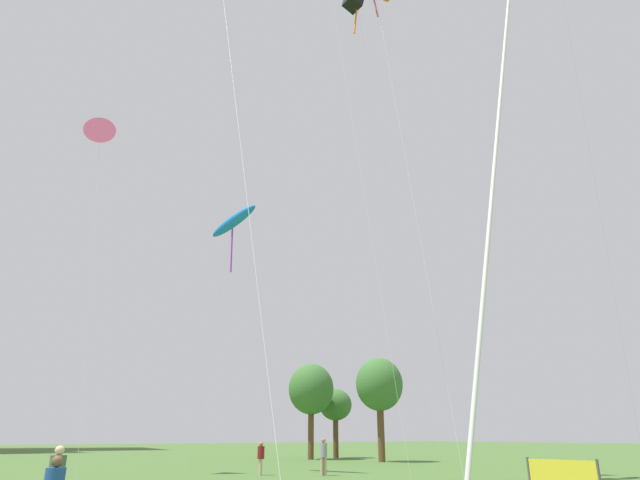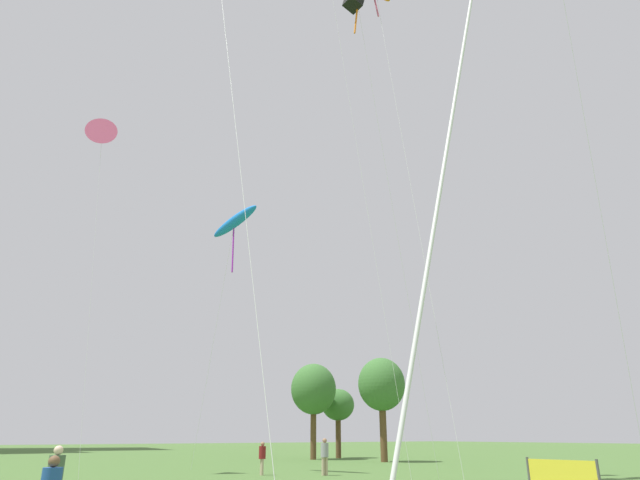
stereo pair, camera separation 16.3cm
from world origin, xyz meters
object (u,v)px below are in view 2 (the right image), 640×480
Objects in this scene: park_tree_0 at (314,390)px; park_tree_2 at (338,406)px; park_tree_1 at (382,385)px; person_standing_0 at (325,454)px; person_standing_5 at (262,456)px; kite_flying_7 at (235,222)px; person_standing_4 at (54,477)px; kite_flying_4 at (102,137)px.

park_tree_2 is (3.74, 1.30, -1.26)m from park_tree_0.
person_standing_0 is at bearing -142.36° from park_tree_1.
park_tree_0 reaches higher than park_tree_2.
person_standing_5 is 0.11× the size of kite_flying_7.
person_standing_5 is at bearing 39.85° from person_standing_4.
kite_flying_7 is at bearing 47.55° from person_standing_5.
kite_flying_7 is 1.91× the size of park_tree_0.
kite_flying_7 is (-1.39, 2.25, 14.08)m from person_standing_5.
person_standing_0 is at bearing -122.22° from park_tree_0.
park_tree_2 is (29.52, 27.77, 3.69)m from person_standing_4.
person_standing_4 is 0.11× the size of kite_flying_7.
kite_flying_7 reaches higher than person_standing_0.
person_standing_5 is at bearing -131.97° from park_tree_0.
park_tree_1 is at bearing 18.15° from kite_flying_7.
park_tree_2 is at bearing 58.66° from person_standing_0.
kite_flying_7 is (11.04, 13.87, 14.03)m from person_standing_4.
kite_flying_7 is at bearing -22.52° from kite_flying_4.
person_standing_0 is 17.87m from person_standing_4.
person_standing_0 is 20.61m from park_tree_0.
person_standing_4 is 22.61m from kite_flying_7.
park_tree_0 is 7.39m from park_tree_1.
park_tree_1 is (25.02, 2.14, -14.28)m from kite_flying_4.
kite_flying_4 reaches higher than person_standing_0.
person_standing_4 is at bearing 148.91° from person_standing_5.
park_tree_2 is at bearing 36.95° from kite_flying_7.
park_tree_0 is (10.67, 16.94, 4.89)m from person_standing_0.
park_tree_2 is at bearing 21.54° from kite_flying_4.
park_tree_1 is (2.11, -7.08, 0.00)m from park_tree_0.
person_standing_0 is 0.30× the size of park_tree_2.
park_tree_1 is at bearing 4.88° from kite_flying_4.
person_standing_4 is 34.33m from park_tree_1.
kite_flying_4 is 3.40× the size of park_tree_2.
person_standing_5 is 0.27× the size of park_tree_2.
kite_flying_7 is 19.92m from park_tree_1.
park_tree_0 is at bearing 106.59° from park_tree_1.
park_tree_0 is at bearing 42.51° from person_standing_4.
person_standing_4 is at bearing -99.46° from kite_flying_4.
person_standing_0 is at bearing -112.03° from person_standing_5.
kite_flying_4 is at bearing 154.74° from person_standing_0.
park_tree_2 reaches higher than person_standing_0.
park_tree_0 is (25.78, 26.48, 4.95)m from person_standing_4.
park_tree_1 reaches higher than person_standing_0.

